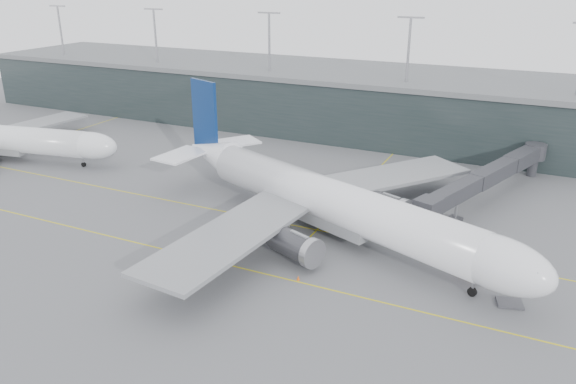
% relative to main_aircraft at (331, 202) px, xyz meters
% --- Properties ---
extents(ground, '(320.00, 320.00, 0.00)m').
position_rel_main_aircraft_xyz_m(ground, '(-7.47, 4.79, -5.61)').
color(ground, '#58595D').
rests_on(ground, ground).
extents(taxiline_a, '(160.00, 0.25, 0.02)m').
position_rel_main_aircraft_xyz_m(taxiline_a, '(-7.47, 0.79, -5.60)').
color(taxiline_a, '#D1C713').
rests_on(taxiline_a, ground).
extents(taxiline_b, '(160.00, 0.25, 0.02)m').
position_rel_main_aircraft_xyz_m(taxiline_b, '(-7.47, -15.21, -5.60)').
color(taxiline_b, '#D1C713').
rests_on(taxiline_b, ground).
extents(taxiline_lead_main, '(0.25, 60.00, 0.02)m').
position_rel_main_aircraft_xyz_m(taxiline_lead_main, '(-2.47, 24.79, -5.60)').
color(taxiline_lead_main, '#D1C713').
rests_on(taxiline_lead_main, ground).
extents(taxiline_lead_adj, '(0.25, 60.00, 0.02)m').
position_rel_main_aircraft_xyz_m(taxiline_lead_adj, '(-82.47, 24.79, -5.60)').
color(taxiline_lead_adj, '#D1C713').
rests_on(taxiline_lead_adj, ground).
extents(terminal, '(240.00, 36.00, 29.00)m').
position_rel_main_aircraft_xyz_m(terminal, '(-7.48, 62.78, 2.01)').
color(terminal, '#1E2929').
rests_on(terminal, ground).
extents(main_aircraft, '(68.64, 63.41, 20.00)m').
position_rel_main_aircraft_xyz_m(main_aircraft, '(0.00, 0.00, 0.00)').
color(main_aircraft, white).
rests_on(main_aircraft, ground).
extents(jet_bridge, '(17.24, 44.55, 6.71)m').
position_rel_main_aircraft_xyz_m(jet_bridge, '(19.42, 27.92, -0.59)').
color(jet_bridge, '#2F2F34').
rests_on(jet_bridge, ground).
extents(gse_cart, '(2.33, 1.64, 1.48)m').
position_rel_main_aircraft_xyz_m(gse_cart, '(21.89, -3.67, -4.79)').
color(gse_cart, '#9E0B0D').
rests_on(gse_cart, ground).
extents(baggage_dolly, '(3.60, 3.18, 0.31)m').
position_rel_main_aircraft_xyz_m(baggage_dolly, '(27.44, -8.86, -5.43)').
color(baggage_dolly, '#3E3E44').
rests_on(baggage_dolly, ground).
extents(uld_a, '(2.07, 1.72, 1.76)m').
position_rel_main_aircraft_xyz_m(uld_a, '(-12.92, 14.83, -4.69)').
color(uld_a, '#343539').
rests_on(uld_a, ground).
extents(uld_b, '(2.48, 2.07, 2.09)m').
position_rel_main_aircraft_xyz_m(uld_b, '(-10.30, 15.69, -4.51)').
color(uld_b, '#343539').
rests_on(uld_b, ground).
extents(uld_c, '(2.53, 2.32, 1.87)m').
position_rel_main_aircraft_xyz_m(uld_c, '(-8.80, 16.04, -4.63)').
color(uld_c, '#343539').
rests_on(uld_c, ground).
extents(cone_nose, '(0.48, 0.48, 0.77)m').
position_rel_main_aircraft_xyz_m(cone_nose, '(25.22, -2.62, -5.23)').
color(cone_nose, red).
rests_on(cone_nose, ground).
extents(cone_wing_stbd, '(0.41, 0.41, 0.65)m').
position_rel_main_aircraft_xyz_m(cone_wing_stbd, '(1.31, -14.77, -5.29)').
color(cone_wing_stbd, '#F35B0D').
rests_on(cone_wing_stbd, ground).
extents(cone_wing_port, '(0.47, 0.47, 0.75)m').
position_rel_main_aircraft_xyz_m(cone_wing_port, '(2.05, 16.25, -5.24)').
color(cone_wing_port, red).
rests_on(cone_wing_port, ground).
extents(cone_tail, '(0.46, 0.46, 0.74)m').
position_rel_main_aircraft_xyz_m(cone_tail, '(-16.21, -6.04, -5.25)').
color(cone_tail, '#DD480C').
rests_on(cone_tail, ground).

